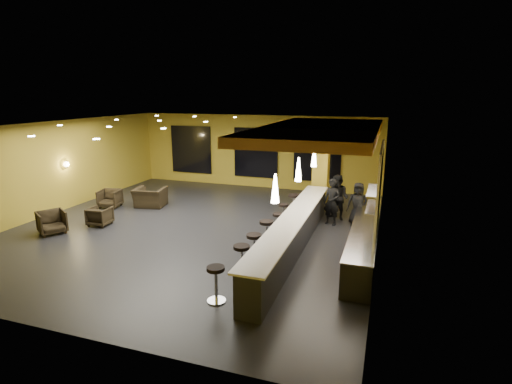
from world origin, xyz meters
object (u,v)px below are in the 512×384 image
(staff_b, at_px, (338,198))
(bar_stool_6, at_px, (294,202))
(bar_counter, at_px, (293,235))
(prep_counter, at_px, (364,239))
(pendant_2, at_px, (314,157))
(column, at_px, (321,166))
(staff_c, at_px, (358,204))
(armchair_b, at_px, (100,216))
(bar_stool_5, at_px, (283,211))
(bar_stool_2, at_px, (254,245))
(armchair_d, at_px, (150,197))
(bar_stool_3, at_px, (266,231))
(pendant_0, at_px, (275,188))
(bar_stool_0, at_px, (216,279))
(staff_a, at_px, (332,202))
(armchair_c, at_px, (110,199))
(bar_stool_1, at_px, (242,257))
(pendant_1, at_px, (298,169))
(armchair_a, at_px, (52,222))
(bar_stool_4, at_px, (278,221))

(staff_b, relative_size, bar_stool_6, 1.96)
(bar_counter, distance_m, prep_counter, 2.06)
(pendant_2, bearing_deg, column, 90.00)
(staff_c, bearing_deg, armchair_b, -159.36)
(column, xyz_separation_m, pendant_2, (0.00, -1.60, 0.60))
(bar_stool_5, bearing_deg, bar_stool_2, -88.01)
(pendant_2, xyz_separation_m, armchair_d, (-6.62, -0.27, -1.96))
(bar_stool_3, bearing_deg, column, 80.43)
(pendant_0, xyz_separation_m, bar_stool_5, (-0.91, 4.35, -1.89))
(prep_counter, bearing_deg, bar_stool_0, -126.71)
(staff_c, bearing_deg, bar_stool_5, -163.42)
(column, height_order, armchair_d, column)
(pendant_2, xyz_separation_m, staff_a, (0.72, -0.20, -1.53))
(pendant_0, xyz_separation_m, bar_stool_6, (-0.76, 5.29, -1.81))
(pendant_2, bearing_deg, armchair_c, -173.81)
(staff_a, xyz_separation_m, bar_stool_1, (-1.53, -4.93, -0.27))
(prep_counter, xyz_separation_m, pendant_0, (-2.00, -2.50, 1.92))
(bar_stool_6, bearing_deg, bar_stool_2, -90.27)
(pendant_1, xyz_separation_m, pendant_2, (0.00, 2.50, 0.00))
(staff_c, height_order, bar_stool_2, staff_c)
(column, relative_size, armchair_a, 4.21)
(staff_a, height_order, bar_stool_6, staff_a)
(pendant_2, bearing_deg, pendant_0, -90.00)
(pendant_1, bearing_deg, prep_counter, 0.00)
(armchair_c, bearing_deg, prep_counter, -21.00)
(column, distance_m, staff_b, 1.71)
(pendant_0, bearing_deg, bar_stool_0, -123.06)
(bar_stool_2, bearing_deg, bar_counter, 58.28)
(armchair_c, xyz_separation_m, bar_stool_3, (7.32, -2.22, 0.19))
(pendant_2, relative_size, bar_stool_2, 0.82)
(pendant_1, bearing_deg, staff_b, 73.76)
(staff_c, distance_m, armchair_d, 8.23)
(armchair_a, relative_size, bar_stool_4, 1.13)
(staff_b, xyz_separation_m, bar_stool_2, (-1.64, -4.70, -0.29))
(armchair_a, relative_size, bar_stool_0, 1.00)
(bar_stool_4, bearing_deg, bar_stool_3, -90.76)
(pendant_0, bearing_deg, pendant_1, 90.00)
(bar_stool_5, bearing_deg, bar_stool_1, -88.83)
(column, distance_m, bar_stool_3, 4.91)
(armchair_a, height_order, bar_stool_5, armchair_a)
(staff_c, bearing_deg, bar_stool_6, 174.85)
(bar_stool_6, bearing_deg, staff_c, -7.29)
(armchair_c, bearing_deg, bar_stool_6, -2.86)
(pendant_1, height_order, staff_a, pendant_1)
(armchair_b, bearing_deg, bar_stool_0, 145.28)
(pendant_1, xyz_separation_m, staff_c, (1.59, 2.49, -1.58))
(armchair_b, bearing_deg, column, -151.55)
(pendant_0, relative_size, armchair_a, 0.84)
(staff_a, bearing_deg, staff_b, 95.28)
(bar_stool_4, bearing_deg, pendant_0, -76.14)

